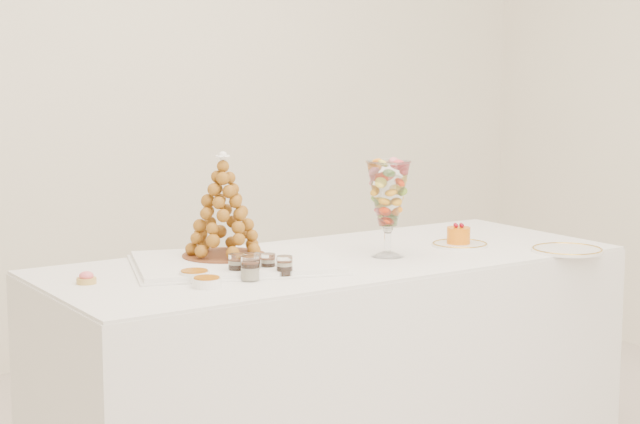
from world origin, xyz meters
TOP-DOWN VIEW (x-y plane):
  - buffet_table at (0.09, 0.25)m, footprint 2.04×0.92m
  - lace_tray at (-0.26, 0.30)m, footprint 0.74×0.63m
  - macaron_vase at (0.26, 0.19)m, footprint 0.15×0.15m
  - cake_plate at (0.60, 0.23)m, footprint 0.20×0.20m
  - spare_plate at (0.86, -0.05)m, footprint 0.25×0.25m
  - pink_tart at (-0.77, 0.27)m, footprint 0.06×0.06m
  - verrine_a at (-0.33, 0.14)m, footprint 0.06×0.06m
  - verrine_b at (-0.28, 0.13)m, footprint 0.05×0.05m
  - verrine_c at (-0.22, 0.14)m, footprint 0.06×0.06m
  - verrine_d at (-0.32, 0.06)m, footprint 0.06×0.06m
  - verrine_e at (-0.21, 0.05)m, footprint 0.06×0.06m
  - ramekin_back at (-0.47, 0.15)m, footprint 0.09×0.09m
  - ramekin_front at (-0.47, 0.05)m, footprint 0.09×0.09m
  - croquembouche at (-0.27, 0.37)m, footprint 0.28×0.28m
  - mousse_cake at (0.60, 0.23)m, footprint 0.08×0.08m

SIDE VIEW (x-z plane):
  - buffet_table at x=0.09m, z-range 0.00..0.76m
  - cake_plate at x=0.60m, z-range 0.76..0.77m
  - spare_plate at x=0.86m, z-range 0.76..0.77m
  - lace_tray at x=-0.26m, z-range 0.76..0.78m
  - ramekin_front at x=-0.47m, z-range 0.76..0.78m
  - ramekin_back at x=-0.47m, z-range 0.76..0.79m
  - pink_tart at x=-0.77m, z-range 0.75..0.79m
  - verrine_c at x=-0.22m, z-range 0.76..0.82m
  - verrine_e at x=-0.21m, z-range 0.76..0.82m
  - verrine_b at x=-0.28m, z-range 0.76..0.83m
  - verrine_a at x=-0.33m, z-range 0.76..0.83m
  - verrine_d at x=-0.32m, z-range 0.76..0.83m
  - mousse_cake at x=0.60m, z-range 0.76..0.83m
  - croquembouche at x=-0.27m, z-range 0.77..1.12m
  - macaron_vase at x=0.26m, z-range 0.81..1.13m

